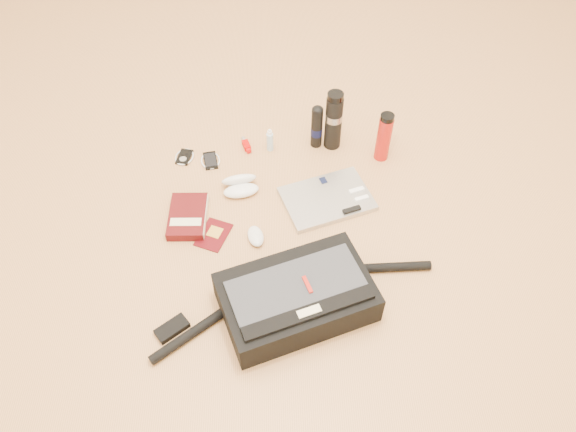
{
  "coord_description": "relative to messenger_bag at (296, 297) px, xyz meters",
  "views": [
    {
      "loc": [
        -0.02,
        -1.28,
        1.67
      ],
      "look_at": [
        0.02,
        0.05,
        0.06
      ],
      "focal_mm": 35.0,
      "sensor_mm": 36.0,
      "label": 1
    }
  ],
  "objects": [
    {
      "name": "book",
      "position": [
        -0.39,
        0.4,
        -0.04
      ],
      "size": [
        0.15,
        0.22,
        0.04
      ],
      "rotation": [
        0.0,
        0.0,
        -0.03
      ],
      "color": "#41090B",
      "rests_on": "ground"
    },
    {
      "name": "sunglasses_case",
      "position": [
        -0.2,
        0.55,
        -0.03
      ],
      "size": [
        0.16,
        0.14,
        0.08
      ],
      "rotation": [
        0.0,
        0.0,
        0.19
      ],
      "color": "white",
      "rests_on": "ground"
    },
    {
      "name": "inhaler",
      "position": [
        -0.18,
        0.8,
        -0.05
      ],
      "size": [
        0.05,
        0.09,
        0.02
      ],
      "rotation": [
        0.0,
        0.0,
        0.31
      ],
      "color": "#B50502",
      "rests_on": "ground"
    },
    {
      "name": "messenger_bag",
      "position": [
        0.0,
        0.0,
        0.0
      ],
      "size": [
        0.96,
        0.45,
        0.14
      ],
      "rotation": [
        0.0,
        0.0,
        0.34
      ],
      "color": "black",
      "rests_on": "ground"
    },
    {
      "name": "passport",
      "position": [
        -0.29,
        0.32,
        -0.06
      ],
      "size": [
        0.15,
        0.17,
        0.01
      ],
      "rotation": [
        0.0,
        0.0,
        -0.39
      ],
      "color": "#46060A",
      "rests_on": "ground"
    },
    {
      "name": "spray_bottle",
      "position": [
        -0.08,
        0.78,
        -0.02
      ],
      "size": [
        0.04,
        0.04,
        0.11
      ],
      "rotation": [
        0.0,
        0.0,
        -0.33
      ],
      "color": "#A5CAE1",
      "rests_on": "ground"
    },
    {
      "name": "aerosol_can",
      "position": [
        0.12,
        0.8,
        0.04
      ],
      "size": [
        0.06,
        0.06,
        0.2
      ],
      "rotation": [
        0.0,
        0.0,
        0.32
      ],
      "color": "black",
      "rests_on": "ground"
    },
    {
      "name": "laptop",
      "position": [
        0.15,
        0.48,
        -0.05
      ],
      "size": [
        0.39,
        0.33,
        0.03
      ],
      "rotation": [
        0.0,
        0.0,
        0.33
      ],
      "color": "#AFAFB1",
      "rests_on": "ground"
    },
    {
      "name": "ground",
      "position": [
        -0.04,
        0.31,
        -0.06
      ],
      "size": [
        4.0,
        4.0,
        0.0
      ],
      "primitive_type": "plane",
      "color": "tan",
      "rests_on": "ground"
    },
    {
      "name": "thermos_red",
      "position": [
        0.39,
        0.72,
        0.05
      ],
      "size": [
        0.06,
        0.06,
        0.23
      ],
      "rotation": [
        0.0,
        0.0,
        -0.09
      ],
      "color": "#AA1912",
      "rests_on": "ground"
    },
    {
      "name": "thermos_black",
      "position": [
        0.19,
        0.8,
        0.07
      ],
      "size": [
        0.09,
        0.09,
        0.27
      ],
      "rotation": [
        0.0,
        0.0,
        0.26
      ],
      "color": "black",
      "rests_on": "ground"
    },
    {
      "name": "phone",
      "position": [
        -0.33,
        0.71,
        -0.06
      ],
      "size": [
        0.09,
        0.11,
        0.01
      ],
      "rotation": [
        0.0,
        0.0,
        0.18
      ],
      "color": "black",
      "rests_on": "ground"
    },
    {
      "name": "ipod",
      "position": [
        -0.44,
        0.74,
        -0.06
      ],
      "size": [
        0.09,
        0.1,
        0.01
      ],
      "rotation": [
        0.0,
        0.0,
        -0.22
      ],
      "color": "black",
      "rests_on": "ground"
    },
    {
      "name": "mouse",
      "position": [
        -0.14,
        0.3,
        -0.05
      ],
      "size": [
        0.08,
        0.11,
        0.03
      ],
      "rotation": [
        0.0,
        0.0,
        0.22
      ],
      "color": "silver",
      "rests_on": "ground"
    }
  ]
}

